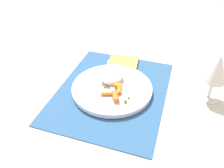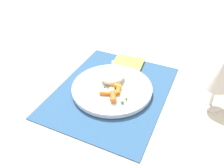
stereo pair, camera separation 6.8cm
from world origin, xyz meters
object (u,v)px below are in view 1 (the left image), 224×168
Objects in this scene: wine_glass at (217,70)px; rice_mound at (112,76)px; fork at (111,80)px; napkin at (123,63)px; plate at (112,88)px; carrot_portion at (115,91)px.

rice_mound is at bearing -84.13° from wine_glass.
rice_mound is 0.48× the size of fork.
napkin is (-0.13, 0.00, -0.03)m from rice_mound.
wine_glass reaches higher than rice_mound.
plate is 2.79× the size of carrot_portion.
plate is 0.04m from carrot_portion.
wine_glass is (-0.03, 0.32, 0.07)m from rice_mound.
carrot_portion reaches higher than plate.
rice_mound is 0.07m from carrot_portion.
rice_mound reaches higher than carrot_portion.
wine_glass reaches higher than carrot_portion.
wine_glass is 0.34m from napkin.
carrot_portion is 0.86× the size of napkin.
plate is 0.17m from napkin.
plate is at bearing 20.00° from rice_mound.
carrot_portion is at bearing 27.28° from rice_mound.
rice_mound is 0.56× the size of wine_glass.
napkin is at bearing -107.77° from wine_glass.
fork is at bearing -150.28° from carrot_portion.
rice_mound is 0.14m from napkin.
plate reaches higher than napkin.
fork is at bearing -156.23° from plate.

